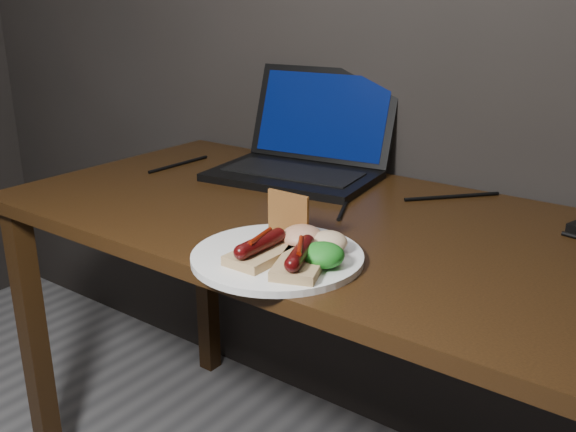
% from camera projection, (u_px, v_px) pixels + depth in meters
% --- Properties ---
extents(desk, '(1.40, 0.70, 0.75)m').
position_uv_depth(desk, '(329.00, 256.00, 1.32)').
color(desk, '#37200D').
rests_on(desk, ground).
extents(laptop, '(0.43, 0.38, 0.25)m').
position_uv_depth(laptop, '(304.00, 152.00, 1.57)').
color(laptop, black).
rests_on(laptop, desk).
extents(desk_cables, '(1.08, 0.36, 0.01)m').
position_uv_depth(desk_cables, '(363.00, 195.00, 1.40)').
color(desk_cables, black).
rests_on(desk_cables, desk).
extents(plate, '(0.35, 0.35, 0.01)m').
position_uv_depth(plate, '(277.00, 257.00, 1.07)').
color(plate, white).
rests_on(plate, desk).
extents(bread_sausage_center, '(0.07, 0.12, 0.04)m').
position_uv_depth(bread_sausage_center, '(260.00, 250.00, 1.04)').
color(bread_sausage_center, '#D1B97B').
rests_on(bread_sausage_center, plate).
extents(bread_sausage_right, '(0.11, 0.13, 0.04)m').
position_uv_depth(bread_sausage_right, '(300.00, 260.00, 1.01)').
color(bread_sausage_right, '#D1B97B').
rests_on(bread_sausage_right, plate).
extents(crispbread, '(0.09, 0.01, 0.08)m').
position_uv_depth(crispbread, '(288.00, 216.00, 1.12)').
color(crispbread, '#9D612B').
rests_on(crispbread, plate).
extents(salad_greens, '(0.07, 0.07, 0.04)m').
position_uv_depth(salad_greens, '(323.00, 255.00, 1.02)').
color(salad_greens, '#146013').
rests_on(salad_greens, plate).
extents(salsa_mound, '(0.07, 0.07, 0.04)m').
position_uv_depth(salsa_mound, '(302.00, 237.00, 1.09)').
color(salsa_mound, '#9E190F').
rests_on(salsa_mound, plate).
extents(coleslaw_mound, '(0.06, 0.06, 0.04)m').
position_uv_depth(coleslaw_mound, '(329.00, 242.00, 1.07)').
color(coleslaw_mound, silver).
rests_on(coleslaw_mound, plate).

